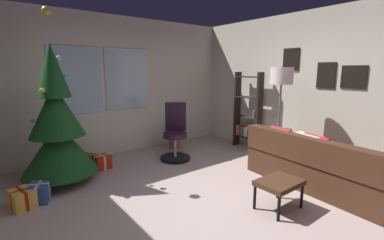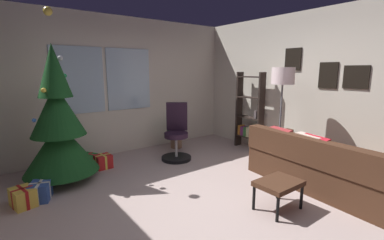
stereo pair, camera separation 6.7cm
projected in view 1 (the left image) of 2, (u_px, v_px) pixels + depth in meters
name	position (u px, v px, depth m)	size (l,w,h in m)	color
ground_plane	(224.00, 211.00, 3.33)	(4.84, 5.83, 0.10)	#B19B95
wall_back_with_windows	(120.00, 86.00, 5.35)	(4.84, 0.12, 2.70)	beige
wall_right_with_frames	(329.00, 89.00, 4.57)	(0.12, 5.83, 2.70)	beige
couch	(333.00, 167.00, 3.91)	(1.75, 2.17, 0.79)	#432819
footstool	(279.00, 184.00, 3.23)	(0.54, 0.40, 0.36)	#432819
holiday_tree	(57.00, 128.00, 3.90)	(1.06, 1.06, 2.52)	#4C331E
gift_box_red	(102.00, 162.00, 4.60)	(0.27, 0.26, 0.24)	red
gift_box_green	(87.00, 159.00, 4.83)	(0.31, 0.32, 0.18)	#1E722D
gift_box_gold	(22.00, 199.00, 3.28)	(0.30, 0.36, 0.24)	gold
gift_box_blue	(39.00, 193.00, 3.45)	(0.33, 0.37, 0.24)	#2D4C99
office_chair	(175.00, 137.00, 5.05)	(0.59, 0.59, 1.07)	black
bookshelf	(248.00, 116.00, 5.70)	(0.18, 0.64, 1.63)	black
floor_lamp	(281.00, 82.00, 4.51)	(0.38, 0.38, 1.71)	slate
potted_plant	(174.00, 135.00, 5.80)	(0.46, 0.36, 0.68)	#836049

